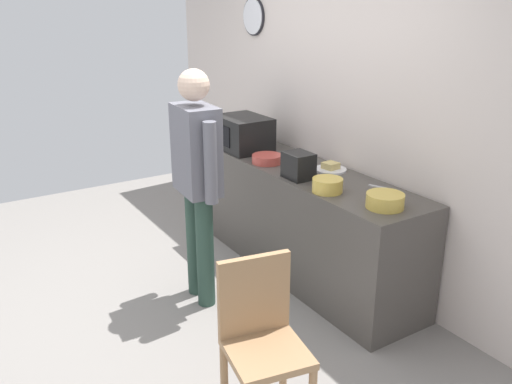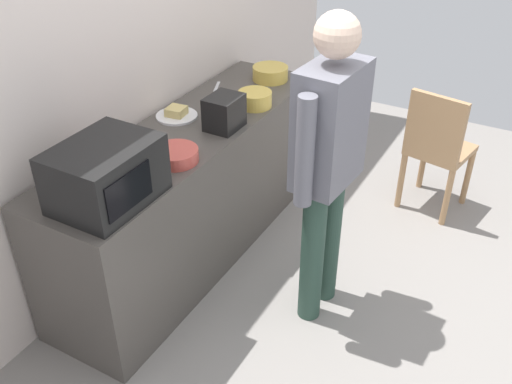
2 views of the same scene
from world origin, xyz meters
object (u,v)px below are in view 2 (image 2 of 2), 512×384
at_px(salad_bowl, 176,155).
at_px(wooden_chair, 437,147).
at_px(microwave, 106,174).
at_px(toaster, 224,112).
at_px(person_standing, 328,155).
at_px(mixing_bowl, 270,73).
at_px(fork_utensil, 108,144).
at_px(sandwich_plate, 177,114).
at_px(spoon_utensil, 217,87).
at_px(cereal_bowl, 255,99).

distance_m(salad_bowl, wooden_chair, 1.94).
height_order(microwave, wooden_chair, microwave).
distance_m(toaster, person_standing, 0.78).
xyz_separation_m(mixing_bowl, wooden_chair, (0.31, -1.16, -0.43)).
bearing_deg(toaster, salad_bowl, 177.52).
bearing_deg(fork_utensil, wooden_chair, -43.26).
bearing_deg(person_standing, toaster, 74.55).
distance_m(sandwich_plate, spoon_utensil, 0.52).
height_order(salad_bowl, toaster, toaster).
bearing_deg(wooden_chair, cereal_bowl, 125.95).
bearing_deg(salad_bowl, toaster, -2.48).
height_order(mixing_bowl, toaster, toaster).
bearing_deg(person_standing, cereal_bowl, 52.85).
relative_size(salad_bowl, spoon_utensil, 1.47).
bearing_deg(sandwich_plate, fork_utensil, 164.49).
xyz_separation_m(microwave, salad_bowl, (0.47, -0.05, -0.12)).
bearing_deg(mixing_bowl, cereal_bowl, -164.33).
bearing_deg(toaster, wooden_chair, -43.34).
xyz_separation_m(microwave, sandwich_plate, (0.91, 0.26, -0.13)).
bearing_deg(sandwich_plate, wooden_chair, -50.69).
height_order(salad_bowl, fork_utensil, salad_bowl).
relative_size(spoon_utensil, wooden_chair, 0.18).
bearing_deg(cereal_bowl, sandwich_plate, 137.77).
relative_size(sandwich_plate, person_standing, 0.15).
bearing_deg(cereal_bowl, mixing_bowl, 15.67).
relative_size(mixing_bowl, fork_utensil, 1.47).
bearing_deg(wooden_chair, sandwich_plate, 129.31).
height_order(sandwich_plate, mixing_bowl, mixing_bowl).
distance_m(sandwich_plate, salad_bowl, 0.54).
bearing_deg(microwave, toaster, -4.37).
bearing_deg(microwave, sandwich_plate, 16.12).
xyz_separation_m(salad_bowl, person_standing, (0.26, -0.77, 0.09)).
xyz_separation_m(mixing_bowl, person_standing, (-1.00, -0.87, 0.08)).
distance_m(microwave, person_standing, 1.10).
xyz_separation_m(microwave, cereal_bowl, (1.29, -0.08, -0.10)).
distance_m(mixing_bowl, fork_utensil, 1.34).
height_order(fork_utensil, person_standing, person_standing).
bearing_deg(wooden_chair, mixing_bowl, 105.13).
height_order(sandwich_plate, toaster, toaster).
relative_size(mixing_bowl, person_standing, 0.14).
height_order(salad_bowl, person_standing, person_standing).
relative_size(salad_bowl, wooden_chair, 0.27).
bearing_deg(fork_utensil, spoon_utensil, -5.59).
distance_m(microwave, salad_bowl, 0.49).
bearing_deg(toaster, sandwich_plate, 93.80).
xyz_separation_m(salad_bowl, fork_utensil, (-0.04, 0.45, -0.03)).
bearing_deg(wooden_chair, spoon_utensil, 113.50).
bearing_deg(wooden_chair, toaster, 136.66).
height_order(microwave, spoon_utensil, microwave).
bearing_deg(spoon_utensil, wooden_chair, -66.50).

